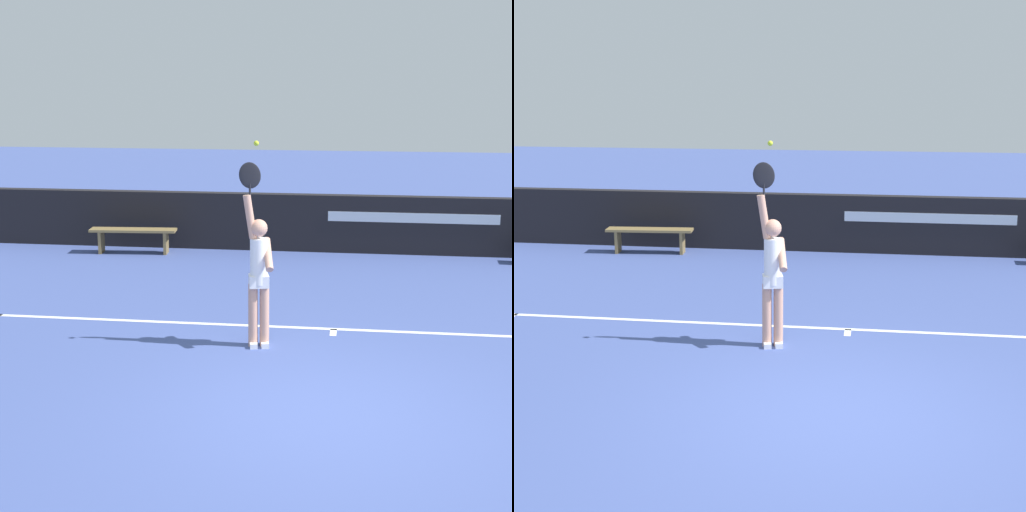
% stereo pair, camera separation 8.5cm
% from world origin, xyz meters
% --- Properties ---
extents(ground_plane, '(60.00, 60.00, 0.00)m').
position_xyz_m(ground_plane, '(0.00, 0.00, 0.00)').
color(ground_plane, '#415395').
extents(court_lines, '(10.22, 5.70, 0.00)m').
position_xyz_m(court_lines, '(0.00, 0.09, 0.00)').
color(court_lines, white).
rests_on(court_lines, ground).
extents(back_wall, '(15.17, 0.27, 1.18)m').
position_xyz_m(back_wall, '(0.00, 7.95, 0.59)').
color(back_wall, black).
rests_on(back_wall, ground).
extents(tennis_player, '(0.51, 0.49, 2.49)m').
position_xyz_m(tennis_player, '(-0.98, 2.02, 1.03)').
color(tennis_player, tan).
rests_on(tennis_player, ground).
extents(tennis_ball, '(0.07, 0.07, 0.07)m').
position_xyz_m(tennis_ball, '(-1.00, 1.94, 2.72)').
color(tennis_ball, '#CCE52C').
extents(courtside_bench_near, '(1.78, 0.49, 0.50)m').
position_xyz_m(courtside_bench_near, '(-4.23, 7.25, 0.39)').
color(courtside_bench_near, olive).
rests_on(courtside_bench_near, ground).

